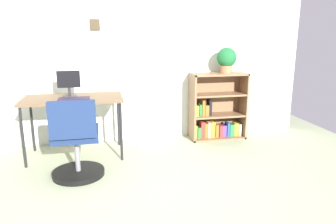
# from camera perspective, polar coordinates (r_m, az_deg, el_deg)

# --- Properties ---
(wall_back) EXTENTS (5.20, 0.12, 2.47)m
(wall_back) POSITION_cam_1_polar(r_m,az_deg,el_deg) (4.23, -9.98, 11.30)
(wall_back) COLOR silver
(wall_back) RESTS_ON ground_plane
(desk) EXTENTS (1.11, 0.59, 0.70)m
(desk) POSITION_cam_1_polar(r_m,az_deg,el_deg) (3.82, -16.53, 1.74)
(desk) COLOR brown
(desk) RESTS_ON ground_plane
(monitor) EXTENTS (0.25, 0.17, 0.30)m
(monitor) POSITION_cam_1_polar(r_m,az_deg,el_deg) (3.82, -17.23, 4.86)
(monitor) COLOR #262628
(monitor) RESTS_ON desk
(keyboard) EXTENTS (0.33, 0.14, 0.02)m
(keyboard) POSITION_cam_1_polar(r_m,az_deg,el_deg) (3.68, -16.37, 2.30)
(keyboard) COLOR #261B30
(keyboard) RESTS_ON desk
(office_chair) EXTENTS (0.52, 0.55, 0.83)m
(office_chair) POSITION_cam_1_polar(r_m,az_deg,el_deg) (3.28, -16.05, -5.63)
(office_chair) COLOR black
(office_chair) RESTS_ON ground_plane
(bookshelf_low) EXTENTS (0.75, 0.30, 0.90)m
(bookshelf_low) POSITION_cam_1_polar(r_m,az_deg,el_deg) (4.43, 8.52, 0.36)
(bookshelf_low) COLOR brown
(bookshelf_low) RESTS_ON ground_plane
(potted_plant_on_shelf) EXTENTS (0.26, 0.26, 0.33)m
(potted_plant_on_shelf) POSITION_cam_1_polar(r_m,az_deg,el_deg) (4.31, 10.39, 9.26)
(potted_plant_on_shelf) COLOR #9E6642
(potted_plant_on_shelf) RESTS_ON bookshelf_low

